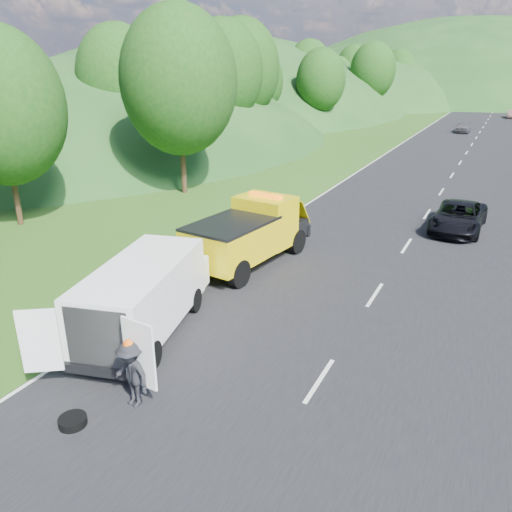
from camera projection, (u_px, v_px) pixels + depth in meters
The scene contains 14 objects.
ground at pixel (254, 325), 16.34m from camera, with size 320.00×320.00×0.00m, color #38661E.
road_surface at pixel (467, 153), 48.49m from camera, with size 14.00×200.00×0.02m, color black.
tree_line_left at pixel (322, 122), 74.40m from camera, with size 14.00×140.00×14.00m, color #2B5318, non-canonical shape.
tow_truck at pixel (250, 233), 20.97m from camera, with size 3.18×6.78×2.81m.
white_van at pixel (145, 294), 15.40m from camera, with size 4.40×7.18×2.38m.
woman at pixel (165, 301), 17.97m from camera, with size 0.63×0.46×1.72m, color white.
child at pixel (188, 311), 17.23m from camera, with size 0.52×0.41×1.07m, color tan.
worker at pixel (134, 405), 12.48m from camera, with size 1.13×0.65×1.75m, color black.
suitcase at pixel (168, 280), 19.09m from camera, with size 0.35×0.19×0.56m, color brown.
spare_tire at pixel (73, 425), 11.77m from camera, with size 0.66×0.66×0.20m, color black.
passing_suv at pixel (457, 230), 25.67m from camera, with size 2.37×5.13×1.43m, color black.
dist_car_a at pixel (463, 133), 63.23m from camera, with size 1.64×4.09×1.39m, color #444247.
dist_car_b at pixel (512, 118), 80.50m from camera, with size 1.37×3.94×1.30m, color brown.
dist_car_c at pixel (501, 110), 94.54m from camera, with size 2.13×5.25×1.52m, color #A25A51.
Camera 1 is at (6.54, -12.90, 7.94)m, focal length 35.00 mm.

